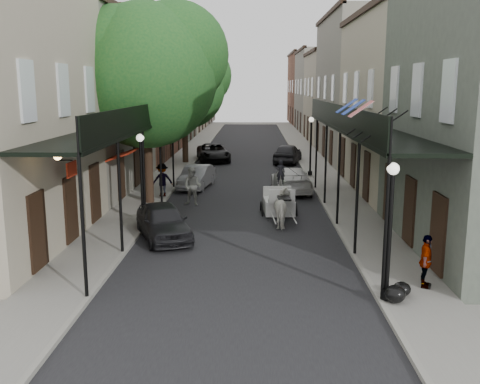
# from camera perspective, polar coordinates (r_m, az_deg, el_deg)

# --- Properties ---
(ground) EXTENTS (140.00, 140.00, 0.00)m
(ground) POSITION_cam_1_polar(r_m,az_deg,el_deg) (16.64, -0.44, -8.96)
(ground) COLOR gray
(ground) RESTS_ON ground
(road) EXTENTS (8.00, 90.00, 0.01)m
(road) POSITION_cam_1_polar(r_m,az_deg,el_deg) (36.07, 0.64, 2.12)
(road) COLOR black
(road) RESTS_ON ground
(sidewalk_left) EXTENTS (2.20, 90.00, 0.12)m
(sidewalk_left) POSITION_cam_1_polar(r_m,az_deg,el_deg) (36.48, -7.24, 2.22)
(sidewalk_left) COLOR gray
(sidewalk_left) RESTS_ON ground
(sidewalk_right) EXTENTS (2.20, 90.00, 0.12)m
(sidewalk_right) POSITION_cam_1_polar(r_m,az_deg,el_deg) (36.33, 8.56, 2.15)
(sidewalk_right) COLOR gray
(sidewalk_right) RESTS_ON ground
(building_row_left) EXTENTS (5.00, 80.00, 10.50)m
(building_row_left) POSITION_cam_1_polar(r_m,az_deg,el_deg) (46.51, -9.98, 10.51)
(building_row_left) COLOR #A39983
(building_row_left) RESTS_ON ground
(building_row_right) EXTENTS (5.00, 80.00, 10.50)m
(building_row_right) POSITION_cam_1_polar(r_m,az_deg,el_deg) (46.31, 11.74, 10.44)
(building_row_right) COLOR gray
(building_row_right) RESTS_ON ground
(gallery_left) EXTENTS (2.20, 18.05, 4.88)m
(gallery_left) POSITION_cam_1_polar(r_m,az_deg,el_deg) (23.26, -11.81, 6.85)
(gallery_left) COLOR black
(gallery_left) RESTS_ON sidewalk_left
(gallery_right) EXTENTS (2.20, 18.05, 4.88)m
(gallery_right) POSITION_cam_1_polar(r_m,az_deg,el_deg) (23.04, 12.23, 6.79)
(gallery_right) COLOR black
(gallery_right) RESTS_ON sidewalk_right
(tree_near) EXTENTS (7.31, 6.80, 9.63)m
(tree_near) POSITION_cam_1_polar(r_m,az_deg,el_deg) (26.22, -9.12, 12.75)
(tree_near) COLOR #382619
(tree_near) RESTS_ON sidewalk_left
(tree_far) EXTENTS (6.45, 6.00, 8.61)m
(tree_far) POSITION_cam_1_polar(r_m,az_deg,el_deg) (40.07, -5.45, 11.36)
(tree_far) COLOR #382619
(tree_far) RESTS_ON sidewalk_left
(lamppost_right_near) EXTENTS (0.32, 0.32, 3.71)m
(lamppost_right_near) POSITION_cam_1_polar(r_m,az_deg,el_deg) (14.54, 15.68, -3.92)
(lamppost_right_near) COLOR black
(lamppost_right_near) RESTS_ON sidewalk_right
(lamppost_left) EXTENTS (0.32, 0.32, 3.71)m
(lamppost_left) POSITION_cam_1_polar(r_m,az_deg,el_deg) (22.40, -10.46, 1.58)
(lamppost_left) COLOR black
(lamppost_left) RESTS_ON sidewalk_left
(lamppost_right_far) EXTENTS (0.32, 0.32, 3.71)m
(lamppost_right_far) POSITION_cam_1_polar(r_m,az_deg,el_deg) (33.99, 7.55, 4.94)
(lamppost_right_far) COLOR black
(lamppost_right_far) RESTS_ON sidewalk_right
(horse) EXTENTS (0.94, 1.88, 1.54)m
(horse) POSITION_cam_1_polar(r_m,az_deg,el_deg) (22.21, 4.74, -1.72)
(horse) COLOR white
(horse) RESTS_ON ground
(carriage) EXTENTS (1.69, 2.35, 2.58)m
(carriage) POSITION_cam_1_polar(r_m,az_deg,el_deg) (24.50, 4.10, 0.07)
(carriage) COLOR black
(carriage) RESTS_ON ground
(pedestrian_walking) EXTENTS (1.06, 0.92, 1.88)m
(pedestrian_walking) POSITION_cam_1_polar(r_m,az_deg,el_deg) (26.09, -5.08, 0.61)
(pedestrian_walking) COLOR #A4A69C
(pedestrian_walking) RESTS_ON ground
(pedestrian_sidewalk_left) EXTENTS (1.26, 1.00, 1.71)m
(pedestrian_sidewalk_left) POSITION_cam_1_polar(r_m,az_deg,el_deg) (27.86, -8.30, 1.29)
(pedestrian_sidewalk_left) COLOR gray
(pedestrian_sidewalk_left) RESTS_ON sidewalk_left
(pedestrian_sidewalk_right) EXTENTS (0.68, 0.98, 1.54)m
(pedestrian_sidewalk_right) POSITION_cam_1_polar(r_m,az_deg,el_deg) (16.07, 19.22, -7.00)
(pedestrian_sidewalk_right) COLOR gray
(pedestrian_sidewalk_right) RESTS_ON sidewalk_right
(car_left_near) EXTENTS (2.99, 4.34, 1.37)m
(car_left_near) POSITION_cam_1_polar(r_m,az_deg,el_deg) (20.54, -8.20, -3.12)
(car_left_near) COLOR black
(car_left_near) RESTS_ON ground
(car_left_mid) EXTENTS (1.94, 4.07, 1.29)m
(car_left_mid) POSITION_cam_1_polar(r_m,az_deg,el_deg) (30.53, -4.67, 1.62)
(car_left_mid) COLOR #98979C
(car_left_mid) RESTS_ON ground
(car_left_far) EXTENTS (3.11, 5.25, 1.37)m
(car_left_far) POSITION_cam_1_polar(r_m,az_deg,el_deg) (41.29, -2.86, 4.23)
(car_left_far) COLOR black
(car_left_far) RESTS_ON ground
(car_right_near) EXTENTS (2.22, 4.80, 1.36)m
(car_right_near) POSITION_cam_1_polar(r_m,az_deg,el_deg) (29.47, 5.51, 1.32)
(car_right_near) COLOR silver
(car_right_near) RESTS_ON ground
(car_right_far) EXTENTS (2.65, 4.62, 1.48)m
(car_right_far) POSITION_cam_1_polar(r_m,az_deg,el_deg) (40.45, 5.10, 4.13)
(car_right_far) COLOR black
(car_right_far) RESTS_ON ground
(trash_bags) EXTENTS (0.82, 0.97, 0.48)m
(trash_bags) POSITION_cam_1_polar(r_m,az_deg,el_deg) (15.12, 16.46, -10.20)
(trash_bags) COLOR black
(trash_bags) RESTS_ON sidewalk_right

